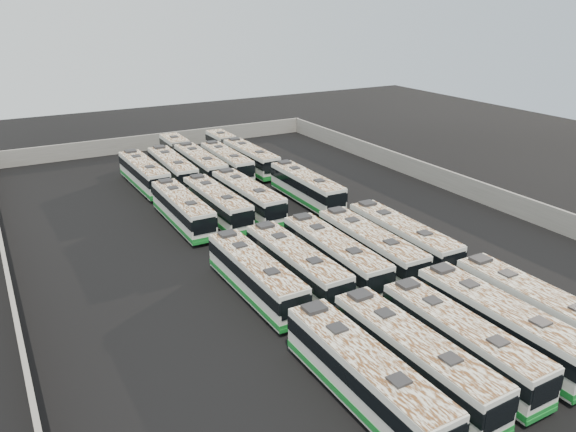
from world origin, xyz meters
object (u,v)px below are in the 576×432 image
object	(u,v)px
bus_midfront_center	(334,255)
bus_midback_far_left	(183,209)
bus_front_right	(499,323)
bus_front_far_right	(538,310)
bus_midfront_right	(370,247)
bus_front_far_left	(364,376)
bus_back_left	(172,169)
bus_back_far_right	(240,153)
bus_midfront_far_right	(402,238)
bus_midback_far_right	(306,187)
bus_front_left	(413,357)
bus_back_right	(227,162)
bus_midfront_left	(296,265)
bus_front_center	(461,341)
bus_back_center	(191,159)
bus_midback_left	(217,203)
bus_back_far_left	(144,173)
bus_midback_center	(247,197)
bus_midfront_far_left	(255,275)

from	to	relation	value
bus_midfront_center	bus_midback_far_left	bearing A→B (deg)	114.22
bus_front_right	bus_front_far_right	world-z (taller)	bus_front_right
bus_midfront_right	bus_front_far_left	bearing A→B (deg)	-126.79
bus_midfront_right	bus_back_left	distance (m)	29.32
bus_front_far_left	bus_back_far_right	distance (m)	46.50
bus_midfront_far_right	bus_midback_far_right	distance (m)	15.34
bus_front_left	bus_midfront_center	size ratio (longest dim) A/B	1.00
bus_front_right	bus_midfront_right	xyz separation A→B (m)	(-0.07, 12.78, -0.03)
bus_midfront_right	bus_back_far_right	bearing A→B (deg)	85.15
bus_front_right	bus_back_right	world-z (taller)	bus_front_right
bus_midfront_left	bus_midback_far_left	bearing A→B (deg)	101.34
bus_front_center	bus_midfront_center	xyz separation A→B (m)	(-0.06, 12.99, 0.06)
bus_back_center	bus_midback_far_left	bearing A→B (deg)	-111.85
bus_front_far_left	bus_front_right	size ratio (longest dim) A/B	1.00
bus_midfront_center	bus_midfront_right	xyz separation A→B (m)	(3.33, -0.05, -0.01)
bus_front_right	bus_midfront_left	size ratio (longest dim) A/B	1.03
bus_front_far_left	bus_midfront_center	distance (m)	14.63
bus_midfront_right	bus_midback_far_left	xyz separation A→B (m)	(-9.99, 15.51, -0.05)
bus_midfront_center	bus_midfront_left	bearing A→B (deg)	179.73
bus_midfront_right	bus_front_right	bearing A→B (deg)	-88.59
bus_front_center	bus_back_left	world-z (taller)	bus_back_left
bus_back_right	bus_midfront_left	bearing A→B (deg)	-102.27
bus_midfront_far_right	bus_back_far_right	bearing A→B (deg)	90.86
bus_front_left	bus_midfront_far_right	distance (m)	16.36
bus_front_right	bus_midback_far_left	xyz separation A→B (m)	(-10.06, 28.29, -0.07)
bus_midback_left	bus_back_left	world-z (taller)	bus_back_left
bus_front_left	bus_midfront_center	distance (m)	13.36
bus_back_center	bus_midback_far_right	bearing A→B (deg)	-67.00
bus_back_far_left	bus_back_left	world-z (taller)	bus_back_left
bus_midback_far_right	bus_midfront_right	bearing A→B (deg)	-101.57
bus_front_left	bus_front_far_right	xyz separation A→B (m)	(10.07, -0.05, 0.02)
bus_front_far_left	bus_back_left	xyz separation A→B (m)	(3.41, 41.49, -0.01)
bus_midfront_left	bus_midfront_center	bearing A→B (deg)	-2.07
bus_front_far_right	bus_midback_center	world-z (taller)	bus_front_far_right
bus_front_far_right	bus_back_right	bearing A→B (deg)	94.38
bus_midfront_right	bus_midback_far_right	bearing A→B (deg)	78.63
bus_front_center	bus_front_right	xyz separation A→B (m)	(3.34, 0.15, 0.08)
bus_midback_left	bus_back_center	size ratio (longest dim) A/B	0.63
bus_midfront_far_left	bus_back_right	world-z (taller)	bus_midfront_far_left
bus_back_left	bus_midfront_far_right	bearing A→B (deg)	-69.55
bus_back_right	bus_front_far_right	bearing A→B (deg)	-84.39
bus_front_far_right	bus_midfront_far_left	world-z (taller)	bus_front_far_right
bus_midfront_left	bus_back_center	world-z (taller)	bus_back_center
bus_front_left	bus_midfront_left	xyz separation A→B (m)	(0.07, 12.99, -0.02)
bus_front_far_right	bus_midback_far_right	bearing A→B (deg)	89.63
bus_front_left	bus_midback_center	bearing A→B (deg)	81.68
bus_midfront_center	bus_midfront_right	world-z (taller)	bus_midfront_center
bus_midback_center	bus_midback_far_right	distance (m)	6.71
bus_midfront_far_left	bus_back_center	world-z (taller)	bus_back_center
bus_back_far_left	bus_back_right	world-z (taller)	bus_back_far_left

